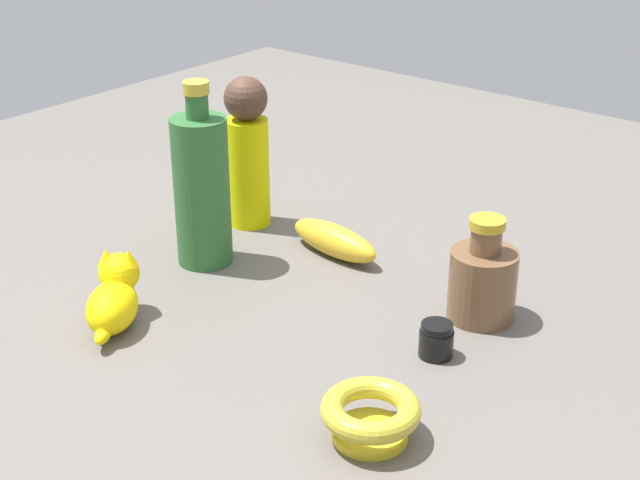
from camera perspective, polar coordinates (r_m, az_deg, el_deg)
ground at (r=1.28m, az=-0.00°, el=-3.24°), size 2.00×2.00×0.00m
bottle_tall at (r=1.34m, az=-7.20°, el=3.13°), size 0.08×0.08×0.27m
nail_polish_jar at (r=1.14m, az=7.08°, el=-6.03°), size 0.04×0.04×0.04m
banana at (r=1.38m, az=0.88°, el=-0.02°), size 0.16×0.06×0.05m
bowl at (r=1.00m, az=3.09°, el=-10.53°), size 0.11×0.11×0.05m
cat_figurine at (r=1.22m, az=-12.40°, el=-3.37°), size 0.11×0.12×0.09m
bottle_short at (r=1.22m, az=9.86°, el=-2.41°), size 0.09×0.09×0.14m
person_figure_adult at (r=1.46m, az=-4.43°, el=5.36°), size 0.09×0.09×0.24m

